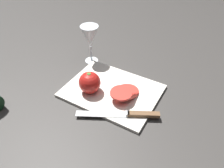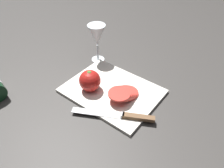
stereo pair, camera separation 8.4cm
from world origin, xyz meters
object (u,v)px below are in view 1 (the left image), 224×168
at_px(whole_tomato, 90,83).
at_px(tomato_slice_stack_near, 125,92).
at_px(knife, 133,114).
at_px(wine_glass, 90,38).

distance_m(whole_tomato, tomato_slice_stack_near, 0.14).
bearing_deg(whole_tomato, knife, 171.28).
relative_size(knife, tomato_slice_stack_near, 2.03).
relative_size(whole_tomato, tomato_slice_stack_near, 0.64).
xyz_separation_m(whole_tomato, tomato_slice_stack_near, (-0.13, -0.04, -0.02)).
distance_m(whole_tomato, knife, 0.21).
bearing_deg(wine_glass, whole_tomato, 123.15).
relative_size(wine_glass, whole_tomato, 2.06).
relative_size(whole_tomato, knife, 0.32).
distance_m(wine_glass, knife, 0.41).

